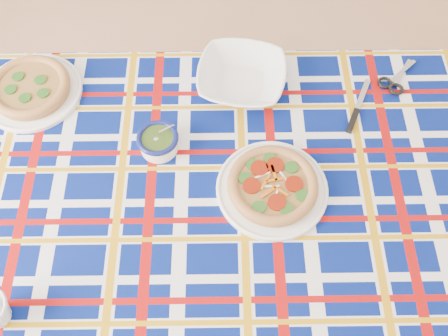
{
  "coord_description": "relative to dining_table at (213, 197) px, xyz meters",
  "views": [
    {
      "loc": [
        0.01,
        -0.81,
        1.8
      ],
      "look_at": [
        0.09,
        -0.17,
        0.7
      ],
      "focal_mm": 40.0,
      "sensor_mm": 36.0,
      "label": 1
    }
  ],
  "objects": [
    {
      "name": "serving_bowl",
      "position": [
        0.12,
        0.32,
        0.1
      ],
      "size": [
        0.31,
        0.31,
        0.06
      ],
      "primitive_type": "imported",
      "rotation": [
        0.0,
        0.0,
        -0.29
      ],
      "color": "white",
      "rests_on": "tablecloth"
    },
    {
      "name": "dining_table",
      "position": [
        0.0,
        0.0,
        0.0
      ],
      "size": [
        1.53,
        1.06,
        0.67
      ],
      "rotation": [
        0.0,
        0.0,
        -0.12
      ],
      "color": "brown",
      "rests_on": "floor"
    },
    {
      "name": "pesto_bowl",
      "position": [
        -0.13,
        0.13,
        0.1
      ],
      "size": [
        0.11,
        0.11,
        0.07
      ],
      "primitive_type": null,
      "rotation": [
        0.0,
        0.0,
        0.04
      ],
      "color": "#20350E",
      "rests_on": "tablecloth"
    },
    {
      "name": "second_focaccia_plate",
      "position": [
        -0.47,
        0.36,
        0.1
      ],
      "size": [
        0.33,
        0.33,
        0.05
      ],
      "primitive_type": null,
      "rotation": [
        0.0,
        0.0,
        -0.17
      ],
      "color": "olive",
      "rests_on": "tablecloth"
    },
    {
      "name": "tablecloth",
      "position": [
        -0.0,
        -0.0,
        0.02
      ],
      "size": [
        1.56,
        1.09,
        0.1
      ],
      "primitive_type": null,
      "rotation": [
        0.0,
        0.0,
        -0.12
      ],
      "color": "#051461",
      "rests_on": "dining_table"
    },
    {
      "name": "main_focaccia_plate",
      "position": [
        0.15,
        -0.04,
        0.1
      ],
      "size": [
        0.36,
        0.36,
        0.06
      ],
      "primitive_type": null,
      "rotation": [
        0.0,
        0.0,
        -0.26
      ],
      "color": "olive",
      "rests_on": "tablecloth"
    },
    {
      "name": "table_knife",
      "position": [
        0.45,
        0.23,
        0.07
      ],
      "size": [
        0.13,
        0.19,
        0.01
      ],
      "primitive_type": null,
      "rotation": [
        0.0,
        0.0,
        1.03
      ],
      "color": "silver",
      "rests_on": "tablecloth"
    },
    {
      "name": "kitchen_scissors",
      "position": [
        0.6,
        0.3,
        0.08
      ],
      "size": [
        0.19,
        0.18,
        0.01
      ],
      "primitive_type": null,
      "rotation": [
        0.0,
        0.0,
        0.75
      ],
      "color": "silver",
      "rests_on": "tablecloth"
    },
    {
      "name": "floor",
      "position": [
        -0.06,
        0.21,
        -0.61
      ],
      "size": [
        4.0,
        4.0,
        0.0
      ],
      "primitive_type": "plane",
      "color": "#AA7858",
      "rests_on": "ground"
    }
  ]
}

